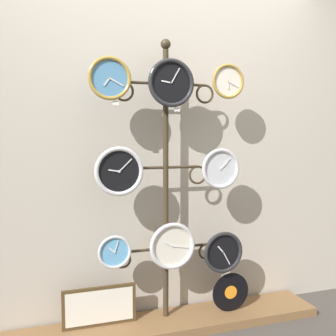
{
  "coord_description": "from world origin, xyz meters",
  "views": [
    {
      "loc": [
        -0.83,
        -2.14,
        1.34
      ],
      "look_at": [
        0.0,
        0.36,
        1.12
      ],
      "focal_mm": 42.0,
      "sensor_mm": 36.0,
      "label": 1
    }
  ],
  "objects": [
    {
      "name": "clock_bottom_center",
      "position": [
        0.02,
        0.33,
        0.59
      ],
      "size": [
        0.32,
        0.04,
        0.32
      ],
      "color": "silver"
    },
    {
      "name": "clock_middle_left",
      "position": [
        -0.34,
        0.31,
        1.11
      ],
      "size": [
        0.32,
        0.04,
        0.32
      ],
      "color": "black"
    },
    {
      "name": "clock_bottom_right",
      "position": [
        0.39,
        0.3,
        0.51
      ],
      "size": [
        0.3,
        0.04,
        0.3
      ],
      "color": "black"
    },
    {
      "name": "price_tag_upper",
      "position": [
        -0.36,
        0.31,
        1.54
      ],
      "size": [
        0.04,
        0.0,
        0.03
      ],
      "color": "white"
    },
    {
      "name": "display_stand",
      "position": [
        0.0,
        0.41,
        0.68
      ],
      "size": [
        0.73,
        0.4,
        1.98
      ],
      "color": "#382D1E",
      "rests_on": "ground_plane"
    },
    {
      "name": "price_tag_mid",
      "position": [
        0.05,
        0.32,
        1.51
      ],
      "size": [
        0.04,
        0.0,
        0.03
      ],
      "color": "white"
    },
    {
      "name": "clock_bottom_left",
      "position": [
        -0.38,
        0.33,
        0.58
      ],
      "size": [
        0.22,
        0.04,
        0.22
      ],
      "color": "#60A8DB"
    },
    {
      "name": "clock_top_left",
      "position": [
        -0.4,
        0.31,
        1.69
      ],
      "size": [
        0.27,
        0.04,
        0.27
      ],
      "color": "#4C84B2"
    },
    {
      "name": "clock_top_center",
      "position": [
        0.01,
        0.32,
        1.68
      ],
      "size": [
        0.32,
        0.04,
        0.32
      ],
      "color": "black"
    },
    {
      "name": "vinyl_record",
      "position": [
        0.47,
        0.33,
        0.2
      ],
      "size": [
        0.28,
        0.01,
        0.28
      ],
      "color": "black",
      "rests_on": "low_shelf"
    },
    {
      "name": "low_shelf",
      "position": [
        0.0,
        0.35,
        0.03
      ],
      "size": [
        2.2,
        0.36,
        0.06
      ],
      "color": "brown",
      "rests_on": "ground_plane"
    },
    {
      "name": "clock_middle_right",
      "position": [
        0.36,
        0.31,
        1.11
      ],
      "size": [
        0.28,
        0.04,
        0.28
      ],
      "color": "silver"
    },
    {
      "name": "clock_top_right",
      "position": [
        0.42,
        0.32,
        1.7
      ],
      "size": [
        0.24,
        0.04,
        0.24
      ],
      "color": "silver"
    },
    {
      "name": "shop_wall",
      "position": [
        0.0,
        0.57,
        1.4
      ],
      "size": [
        4.4,
        0.04,
        2.8
      ],
      "color": "#BCB2A3",
      "rests_on": "ground_plane"
    },
    {
      "name": "picture_frame",
      "position": [
        -0.47,
        0.41,
        0.19
      ],
      "size": [
        0.49,
        0.02,
        0.27
      ],
      "color": "#4C381E",
      "rests_on": "low_shelf"
    }
  ]
}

